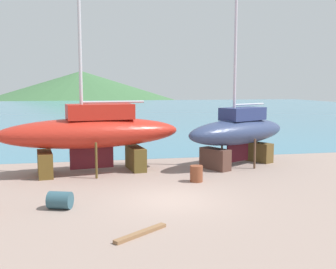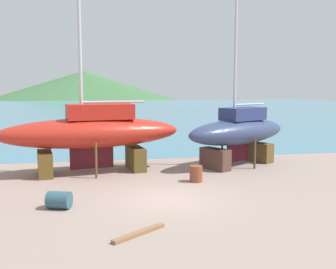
{
  "view_description": "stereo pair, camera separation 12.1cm",
  "coord_description": "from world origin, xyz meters",
  "px_view_note": "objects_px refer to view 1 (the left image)",
  "views": [
    {
      "loc": [
        -3.17,
        -15.65,
        4.63
      ],
      "look_at": [
        1.1,
        6.12,
        1.93
      ],
      "focal_mm": 43.13,
      "sensor_mm": 36.0,
      "label": 1
    },
    {
      "loc": [
        -3.05,
        -15.67,
        4.63
      ],
      "look_at": [
        1.1,
        6.12,
        1.93
      ],
      "focal_mm": 43.13,
      "sensor_mm": 36.0,
      "label": 2
    }
  ],
  "objects_px": {
    "sailboat_large_starboard": "(238,132)",
    "worker": "(87,140)",
    "barrel_rust_near": "(196,174)",
    "barrel_tipped_left": "(60,200)",
    "sailboat_far_slipway": "(92,132)"
  },
  "relations": [
    {
      "from": "sailboat_large_starboard",
      "to": "worker",
      "type": "distance_m",
      "value": 10.46
    },
    {
      "from": "barrel_rust_near",
      "to": "worker",
      "type": "bearing_deg",
      "value": 119.17
    },
    {
      "from": "sailboat_large_starboard",
      "to": "barrel_tipped_left",
      "type": "relative_size",
      "value": 13.71
    },
    {
      "from": "sailboat_large_starboard",
      "to": "barrel_rust_near",
      "type": "xyz_separation_m",
      "value": [
        -3.45,
        -3.51,
        -1.56
      ]
    },
    {
      "from": "worker",
      "to": "barrel_rust_near",
      "type": "relative_size",
      "value": 2.22
    },
    {
      "from": "worker",
      "to": "barrel_tipped_left",
      "type": "xyz_separation_m",
      "value": [
        -0.99,
        -12.49,
        -0.58
      ]
    },
    {
      "from": "worker",
      "to": "barrel_tipped_left",
      "type": "bearing_deg",
      "value": 166.63
    },
    {
      "from": "worker",
      "to": "barrel_rust_near",
      "type": "height_order",
      "value": "worker"
    },
    {
      "from": "barrel_rust_near",
      "to": "sailboat_far_slipway",
      "type": "bearing_deg",
      "value": 147.77
    },
    {
      "from": "sailboat_far_slipway",
      "to": "barrel_tipped_left",
      "type": "relative_size",
      "value": 17.11
    },
    {
      "from": "sailboat_far_slipway",
      "to": "barrel_rust_near",
      "type": "height_order",
      "value": "sailboat_far_slipway"
    },
    {
      "from": "sailboat_large_starboard",
      "to": "barrel_tipped_left",
      "type": "xyz_separation_m",
      "value": [
        -9.63,
        -6.69,
        -1.63
      ]
    },
    {
      "from": "worker",
      "to": "barrel_rust_near",
      "type": "xyz_separation_m",
      "value": [
        5.19,
        -9.3,
        -0.51
      ]
    },
    {
      "from": "sailboat_large_starboard",
      "to": "worker",
      "type": "xyz_separation_m",
      "value": [
        -8.64,
        5.79,
        -1.05
      ]
    },
    {
      "from": "worker",
      "to": "barrel_rust_near",
      "type": "distance_m",
      "value": 10.66
    }
  ]
}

